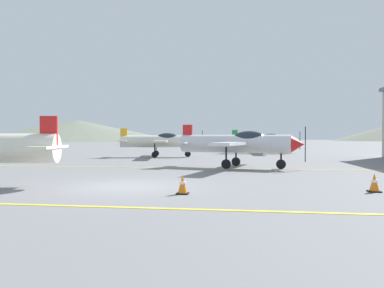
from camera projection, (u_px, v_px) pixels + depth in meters
ground_plane at (130, 187)px, 12.69m from camera, size 400.00×400.00×0.00m
apron_line_near at (84, 206)px, 9.07m from camera, size 80.00×0.16×0.01m
apron_line_far at (172, 168)px, 20.23m from camera, size 80.00×0.16×0.01m
airplane_mid at (239, 143)px, 20.45m from camera, size 7.11×8.08×2.43m
airplane_far at (161, 141)px, 31.19m from camera, size 7.11×8.12×2.43m
airplane_back at (265, 140)px, 37.99m from camera, size 7.06×8.12×2.43m
traffic_cone_front at (183, 184)px, 11.04m from camera, size 0.36×0.36×0.59m
traffic_cone_side at (374, 183)px, 11.45m from camera, size 0.36×0.36×0.59m
hill_left at (77, 130)px, 157.40m from camera, size 86.95×86.95×8.88m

